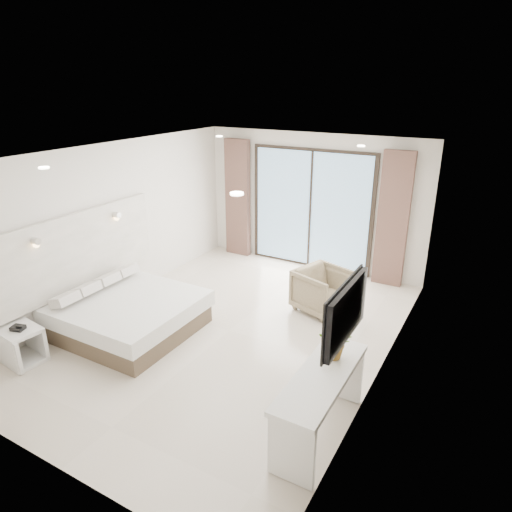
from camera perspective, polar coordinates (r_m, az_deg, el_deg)
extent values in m
plane|color=beige|center=(7.15, -3.36, -9.29)|extent=(6.20, 6.20, 0.00)
cube|color=silver|center=(9.21, 6.99, 6.72)|extent=(4.60, 0.02, 2.70)
cube|color=silver|center=(4.57, -25.64, -10.93)|extent=(4.60, 0.02, 2.70)
cube|color=silver|center=(8.01, -17.60, 3.67)|extent=(0.02, 6.20, 2.70)
cube|color=silver|center=(5.74, 16.09, -3.03)|extent=(0.02, 6.20, 2.70)
cube|color=white|center=(6.24, -3.90, 12.63)|extent=(4.60, 6.20, 0.02)
cube|color=white|center=(7.57, -21.23, 0.63)|extent=(0.08, 3.00, 1.20)
cube|color=black|center=(4.46, 11.29, -6.95)|extent=(0.06, 1.00, 0.58)
cube|color=black|center=(4.47, 10.81, -6.84)|extent=(0.02, 1.04, 0.62)
cube|color=black|center=(9.22, 6.88, 5.77)|extent=(2.56, 0.04, 2.42)
cube|color=#87B3D8|center=(9.19, 6.80, 5.73)|extent=(2.40, 0.01, 2.30)
cube|color=brown|center=(9.84, -2.30, 7.19)|extent=(0.55, 0.14, 2.50)
cube|color=brown|center=(8.63, 16.75, 4.30)|extent=(0.55, 0.14, 2.50)
cylinder|color=white|center=(5.84, -24.99, 9.97)|extent=(0.12, 0.12, 0.02)
cylinder|color=white|center=(4.06, -2.41, 7.79)|extent=(0.12, 0.12, 0.02)
cylinder|color=white|center=(8.44, -4.63, 14.69)|extent=(0.12, 0.12, 0.02)
cylinder|color=white|center=(7.32, 13.00, 13.26)|extent=(0.12, 0.12, 0.02)
cube|color=brown|center=(7.33, -15.51, -7.96)|extent=(1.84, 1.75, 0.30)
cube|color=white|center=(7.21, -15.72, -6.10)|extent=(1.92, 1.83, 0.24)
cube|color=silver|center=(7.22, -22.72, -5.30)|extent=(0.28, 0.37, 0.14)
cube|color=silver|center=(7.43, -20.37, -4.18)|extent=(0.28, 0.37, 0.14)
cube|color=silver|center=(7.67, -18.11, -3.10)|extent=(0.28, 0.37, 0.14)
cube|color=silver|center=(7.92, -16.04, -2.11)|extent=(0.28, 0.37, 0.14)
cube|color=white|center=(6.97, -27.58, -8.24)|extent=(0.60, 0.51, 0.05)
cube|color=white|center=(7.19, -26.97, -11.39)|extent=(0.60, 0.51, 0.05)
cube|color=white|center=(6.99, -28.61, -10.51)|extent=(0.55, 0.12, 0.45)
cube|color=white|center=(7.17, -25.95, -9.24)|extent=(0.55, 0.12, 0.45)
cube|color=black|center=(6.92, -27.61, -7.97)|extent=(0.20, 0.17, 0.06)
cube|color=white|center=(4.94, 8.23, -14.75)|extent=(0.50, 1.59, 0.06)
cube|color=white|center=(4.67, 4.43, -23.18)|extent=(0.48, 0.06, 0.71)
cube|color=white|center=(5.71, 10.77, -14.11)|extent=(0.48, 0.06, 0.71)
imported|color=#33662D|center=(5.13, 9.89, -10.93)|extent=(0.43, 0.46, 0.31)
imported|color=#8F7F5D|center=(7.62, 8.35, -4.03)|extent=(0.94, 0.98, 0.81)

